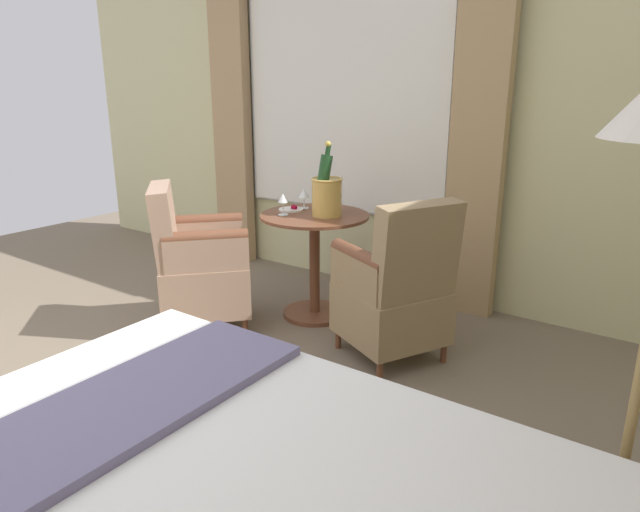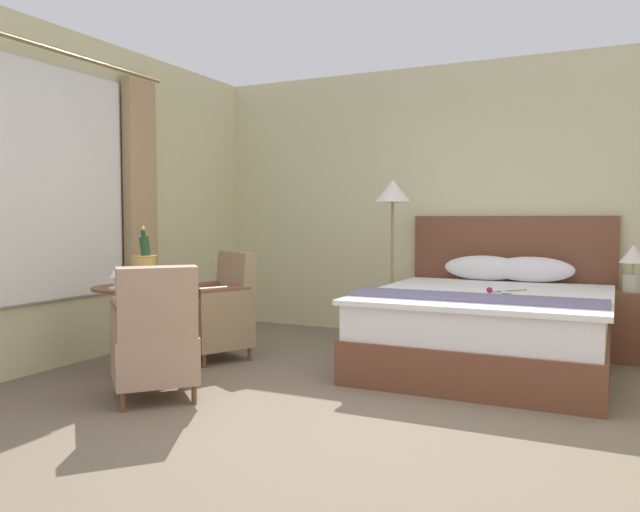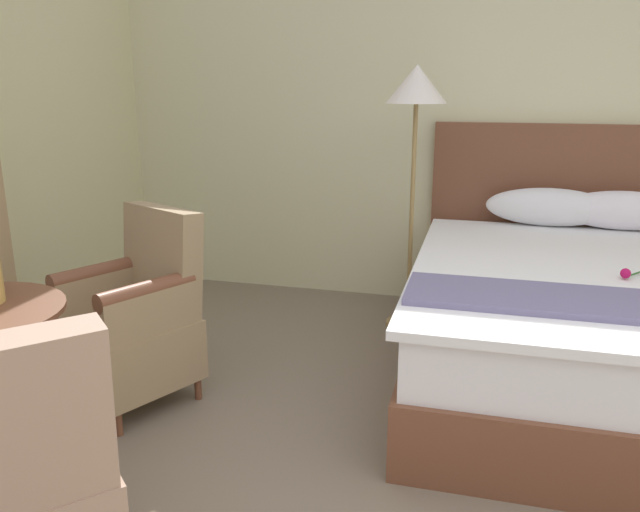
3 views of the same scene
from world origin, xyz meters
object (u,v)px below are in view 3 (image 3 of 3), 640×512
object	(u,v)px
bed	(601,317)
armchair_facing_bed	(9,485)
floor_lamp_brass	(416,107)
armchair_by_window	(137,321)

from	to	relation	value
bed	armchair_facing_bed	xyz separation A→B (m)	(-1.90, -2.05, 0.06)
bed	floor_lamp_brass	world-z (taller)	floor_lamp_brass
floor_lamp_brass	armchair_facing_bed	world-z (taller)	floor_lamp_brass
floor_lamp_brass	armchair_facing_bed	xyz separation A→B (m)	(-0.84, -2.56, -0.97)
bed	armchair_facing_bed	size ratio (longest dim) A/B	2.41
armchair_by_window	armchair_facing_bed	distance (m)	1.30
floor_lamp_brass	armchair_by_window	bearing A→B (deg)	-131.85
armchair_facing_bed	floor_lamp_brass	bearing A→B (deg)	71.93
bed	floor_lamp_brass	distance (m)	1.57
bed	armchair_facing_bed	world-z (taller)	bed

